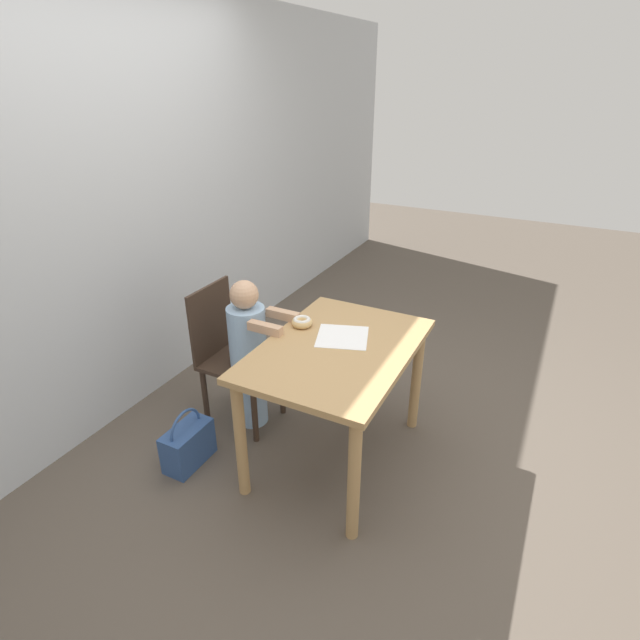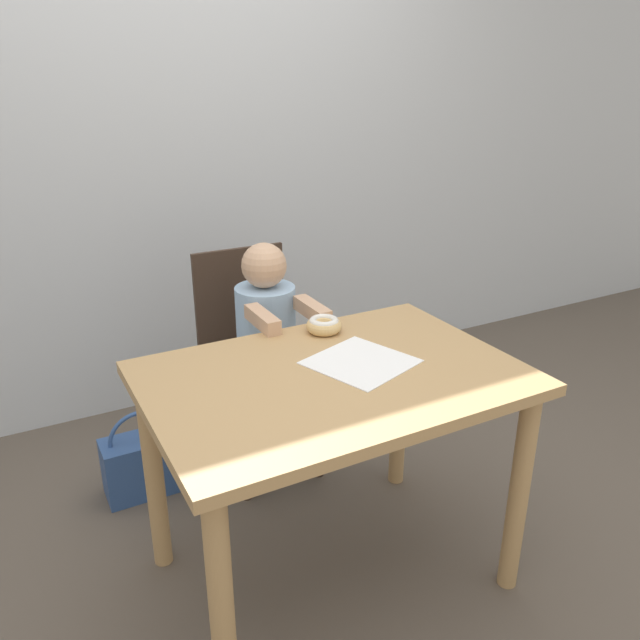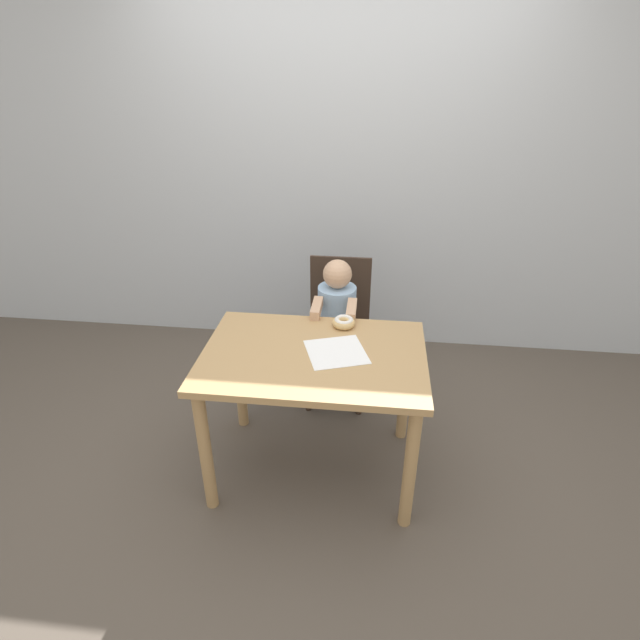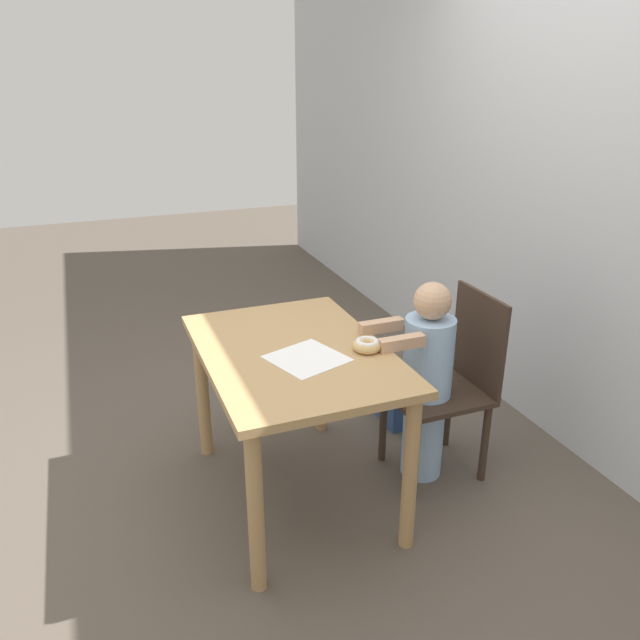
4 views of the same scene
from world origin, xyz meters
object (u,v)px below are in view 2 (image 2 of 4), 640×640
Objects in this scene: chair at (255,360)px; handbag at (144,463)px; donut at (324,325)px; child_figure at (268,363)px.

handbag is (-0.49, -0.02, -0.32)m from chair.
handbag is (-0.55, 0.44, -0.63)m from donut.
child_figure reaches higher than chair.
donut reaches higher than handbag.
child_figure is at bearing 100.89° from donut.
chair is 0.56m from donut.
donut is at bearing -82.10° from chair.
child_figure is 0.62m from handbag.
chair is 0.58m from handbag.
handbag is (-0.49, 0.11, -0.36)m from child_figure.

